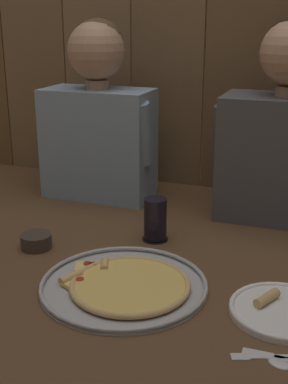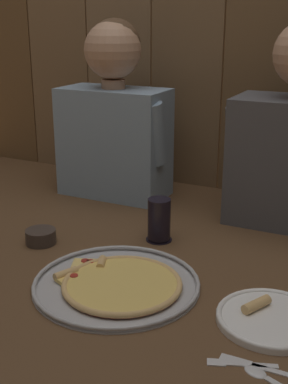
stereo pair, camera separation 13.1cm
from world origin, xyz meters
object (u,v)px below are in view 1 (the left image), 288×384
diner_left (98,116)px  diner_right (285,132)px  dipping_bowl (36,240)px  drinking_glass (156,220)px  dinner_plate (282,310)px  pizza_tray (125,284)px

diner_left → diner_right: diner_right is taller
dipping_bowl → diner_left: size_ratio=0.14×
drinking_glass → dipping_bowl: 0.34m
dinner_plate → diner_right: (-0.07, 0.58, 0.27)m
dipping_bowl → diner_left: 0.54m
dipping_bowl → diner_right: diner_right is taller
pizza_tray → drinking_glass: size_ratio=3.19×
drinking_glass → diner_right: size_ratio=0.20×
pizza_tray → diner_right: diner_right is taller
dipping_bowl → diner_right: bearing=37.9°
dinner_plate → dipping_bowl: bearing=170.7°
dinner_plate → dipping_bowl: size_ratio=2.69×
dinner_plate → diner_left: (-0.70, 0.58, 0.28)m
drinking_glass → dipping_bowl: drinking_glass is taller
pizza_tray → dinner_plate: size_ratio=1.72×
drinking_glass → diner_left: 0.49m
pizza_tray → diner_left: 0.73m
drinking_glass → dipping_bowl: (-0.29, -0.17, -0.04)m
dinner_plate → drinking_glass: 0.47m
pizza_tray → diner_right: (0.29, 0.59, 0.27)m
diner_right → dinner_plate: bearing=-83.0°
dinner_plate → diner_left: size_ratio=0.38×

